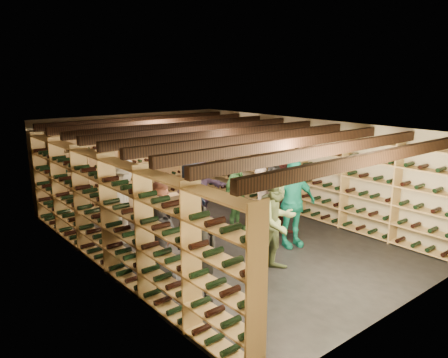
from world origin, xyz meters
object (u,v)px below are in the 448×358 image
at_px(crate_stack_left, 129,204).
at_px(person_7, 262,200).
at_px(person_5, 160,225).
at_px(crate_loose, 200,197).
at_px(person_8, 287,194).
at_px(crate_stack_right, 174,204).
at_px(person_4, 292,203).
at_px(person_11, 201,190).
at_px(person_0, 160,238).
at_px(person_6, 191,195).
at_px(person_2, 277,222).
at_px(person_9, 124,201).
at_px(person_12, 277,181).
at_px(person_1, 201,255).
at_px(person_10, 236,195).

xyz_separation_m(crate_stack_left, person_7, (1.74, -2.89, 0.42)).
bearing_deg(person_5, crate_loose, 30.16).
bearing_deg(person_8, crate_stack_right, 99.64).
height_order(person_4, person_11, person_4).
bearing_deg(person_11, person_0, -132.52).
xyz_separation_m(crate_stack_right, person_6, (-0.31, -1.22, 0.55)).
xyz_separation_m(person_2, person_5, (-1.45, 1.53, -0.13)).
distance_m(crate_stack_left, person_9, 1.75).
distance_m(crate_stack_right, person_2, 4.06).
relative_size(person_2, person_6, 1.15).
bearing_deg(person_6, person_12, -26.90).
distance_m(person_5, person_7, 2.64).
bearing_deg(person_1, person_8, 8.26).
bearing_deg(person_0, person_2, -36.59).
distance_m(person_4, person_6, 2.34).
distance_m(crate_loose, person_4, 4.07).
bearing_deg(person_10, person_7, -71.22).
distance_m(person_1, person_8, 3.36).
xyz_separation_m(crate_stack_right, person_1, (-2.12, -4.05, 0.54)).
distance_m(person_2, person_4, 1.30).
bearing_deg(person_8, person_2, -153.31).
height_order(person_5, person_8, person_8).
bearing_deg(person_6, person_10, -65.08).
height_order(person_8, person_12, person_8).
distance_m(crate_stack_right, person_7, 2.58).
height_order(person_9, person_10, person_9).
height_order(person_0, person_12, person_12).
distance_m(person_1, person_6, 3.36).
height_order(person_2, person_6, person_2).
xyz_separation_m(crate_stack_right, person_4, (0.70, -3.32, 0.66)).
bearing_deg(crate_stack_left, person_0, -109.11).
height_order(person_6, person_12, person_12).
distance_m(person_5, person_11, 2.75).
height_order(person_5, person_7, person_5).
bearing_deg(person_5, crate_stack_right, 38.48).
relative_size(person_0, person_8, 0.79).
height_order(crate_stack_right, person_7, person_7).
xyz_separation_m(person_6, person_7, (1.07, -1.20, -0.05)).
bearing_deg(person_0, person_10, 15.30).
relative_size(person_4, person_7, 1.20).
height_order(person_1, person_11, person_1).
bearing_deg(crate_stack_left, person_6, -68.20).
xyz_separation_m(crate_stack_left, crate_loose, (2.26, 0.14, -0.25)).
height_order(crate_stack_left, person_9, person_9).
height_order(person_1, person_7, person_1).
relative_size(person_1, person_8, 0.84).
relative_size(person_7, person_11, 1.02).
bearing_deg(person_11, crate_stack_left, 142.02).
xyz_separation_m(person_5, person_10, (2.28, 0.49, 0.04)).
height_order(crate_loose, person_0, person_0).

